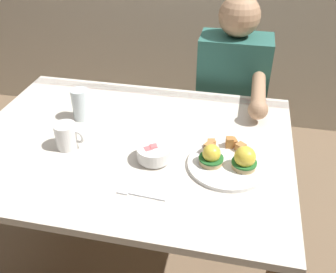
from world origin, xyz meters
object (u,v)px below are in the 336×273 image
object	(u,v)px
eggs_benedict_plate	(228,160)
fruit_bowl	(154,153)
water_glass_near	(81,106)
fork	(138,194)
dining_table	(131,163)
diner_person	(231,97)
coffee_mug	(67,135)

from	to	relation	value
eggs_benedict_plate	fruit_bowl	size ratio (longest dim) A/B	2.25
fruit_bowl	water_glass_near	bearing A→B (deg)	149.26
fork	water_glass_near	size ratio (longest dim) A/B	1.21
dining_table	eggs_benedict_plate	bearing A→B (deg)	-11.63
fork	diner_person	world-z (taller)	diner_person
water_glass_near	eggs_benedict_plate	bearing A→B (deg)	-17.58
fruit_bowl	water_glass_near	size ratio (longest dim) A/B	0.93
coffee_mug	fork	size ratio (longest dim) A/B	0.72
water_glass_near	fork	bearing A→B (deg)	-48.47
eggs_benedict_plate	water_glass_near	distance (m)	0.64
fork	water_glass_near	distance (m)	0.53
fruit_bowl	fork	world-z (taller)	fruit_bowl
eggs_benedict_plate	coffee_mug	world-z (taller)	coffee_mug
dining_table	water_glass_near	world-z (taller)	water_glass_near
coffee_mug	water_glass_near	world-z (taller)	water_glass_near
fork	fruit_bowl	bearing A→B (deg)	87.79
eggs_benedict_plate	water_glass_near	size ratio (longest dim) A/B	2.09
fruit_bowl	coffee_mug	world-z (taller)	coffee_mug
fork	diner_person	xyz separation A→B (m)	(0.23, 0.88, -0.09)
dining_table	eggs_benedict_plate	size ratio (longest dim) A/B	4.44
eggs_benedict_plate	diner_person	world-z (taller)	diner_person
eggs_benedict_plate	coffee_mug	xyz separation A→B (m)	(-0.58, -0.01, 0.02)
fork	diner_person	bearing A→B (deg)	75.08
water_glass_near	fruit_bowl	bearing A→B (deg)	-30.74
eggs_benedict_plate	coffee_mug	size ratio (longest dim) A/B	2.42
dining_table	fork	xyz separation A→B (m)	(0.11, -0.28, 0.11)
fruit_bowl	coffee_mug	size ratio (longest dim) A/B	1.08
fork	diner_person	size ratio (longest dim) A/B	0.14
dining_table	fruit_bowl	size ratio (longest dim) A/B	10.00
eggs_benedict_plate	water_glass_near	world-z (taller)	water_glass_near
dining_table	water_glass_near	distance (m)	0.31
fruit_bowl	coffee_mug	distance (m)	0.33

